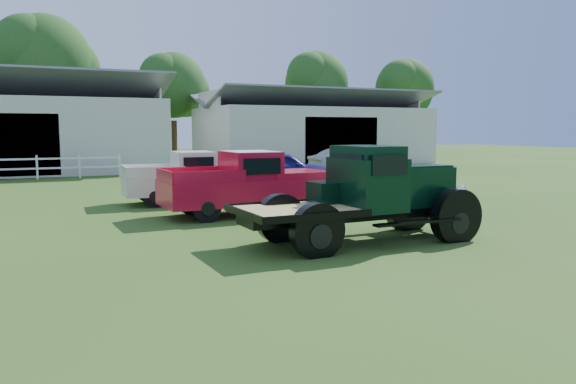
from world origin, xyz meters
name	(u,v)px	position (x,y,z in m)	size (l,w,h in m)	color
ground	(303,246)	(0.00, 0.00, 0.00)	(120.00, 120.00, 0.00)	#2D5217
shed_right	(312,128)	(14.00, 27.00, 2.60)	(16.80, 9.20, 5.20)	#B2B2B0
tree_b	(46,84)	(-4.00, 34.00, 5.75)	(6.90, 6.90, 11.50)	#204116
tree_c	(174,103)	(5.00, 33.00, 4.50)	(5.40, 5.40, 9.00)	#204116
tree_d	(316,100)	(18.00, 34.00, 5.00)	(6.00, 6.00, 10.00)	#204116
tree_e	(404,104)	(26.00, 32.00, 4.75)	(5.70, 5.70, 9.50)	#204116
vintage_flatbed	(363,194)	(1.41, -0.13, 1.08)	(5.44, 2.15, 2.15)	black
red_pickup	(247,183)	(0.52, 4.77, 0.95)	(5.19, 1.99, 1.89)	red
white_pickup	(191,178)	(-0.30, 8.09, 0.86)	(4.67, 1.81, 1.72)	beige
misc_car_blue	(284,168)	(5.12, 12.39, 0.75)	(1.77, 4.39, 1.50)	navy
misc_car_grey	(355,163)	(9.97, 14.21, 0.78)	(1.65, 4.73, 1.56)	gray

